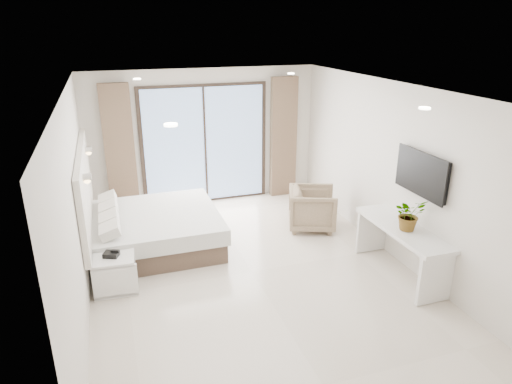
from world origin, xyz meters
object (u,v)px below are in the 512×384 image
Objects in this scene: console_desk at (402,239)px; armchair at (312,207)px; bed at (154,230)px; nightstand at (115,274)px.

armchair is (-0.52, 1.90, -0.16)m from console_desk.
console_desk is at bearing -31.58° from bed.
console_desk is at bearing -143.59° from armchair.
nightstand is 0.72× the size of armchair.
bed is at bearing 108.15° from armchair.
armchair is at bearing 105.38° from console_desk.
console_desk is (3.98, -0.86, 0.31)m from nightstand.
armchair is (3.46, 1.04, 0.15)m from nightstand.
nightstand is at bearing -119.40° from bed.
nightstand is (-0.67, -1.18, -0.05)m from bed.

